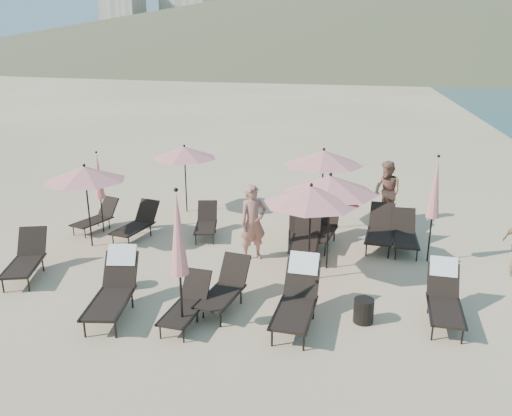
% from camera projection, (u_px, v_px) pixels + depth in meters
% --- Properties ---
extents(ground, '(800.00, 800.00, 0.00)m').
position_uv_depth(ground, '(272.00, 316.00, 9.84)').
color(ground, '#D6BA8C').
rests_on(ground, ground).
extents(volcanic_headland, '(690.00, 690.00, 55.00)m').
position_uv_depth(volcanic_headland, '(512.00, 11.00, 268.20)').
color(volcanic_headland, brown).
rests_on(volcanic_headland, ground).
extents(hotel_skyline, '(109.00, 82.00, 55.00)m').
position_uv_depth(hotel_skyline, '(201.00, 16.00, 274.95)').
color(hotel_skyline, beige).
rests_on(hotel_skyline, ground).
extents(lounger_0, '(1.18, 1.82, 0.98)m').
position_uv_depth(lounger_0, '(26.00, 258.00, 11.47)').
color(lounger_0, black).
rests_on(lounger_0, ground).
extents(lounger_1, '(1.02, 1.97, 1.17)m').
position_uv_depth(lounger_1, '(114.00, 286.00, 9.86)').
color(lounger_1, black).
rests_on(lounger_1, ground).
extents(lounger_2, '(0.65, 1.50, 0.85)m').
position_uv_depth(lounger_2, '(187.00, 303.00, 9.53)').
color(lounger_2, black).
rests_on(lounger_2, ground).
extents(lounger_3, '(0.83, 1.67, 0.92)m').
position_uv_depth(lounger_3, '(225.00, 288.00, 10.09)').
color(lounger_3, black).
rests_on(lounger_3, ground).
extents(lounger_4, '(0.74, 1.89, 1.16)m').
position_uv_depth(lounger_4, '(298.00, 296.00, 9.49)').
color(lounger_4, black).
rests_on(lounger_4, ground).
extents(lounger_5, '(0.66, 1.70, 1.05)m').
position_uv_depth(lounger_5, '(445.00, 296.00, 9.61)').
color(lounger_5, black).
rests_on(lounger_5, ground).
extents(lounger_6, '(0.96, 1.58, 0.85)m').
position_uv_depth(lounger_6, '(97.00, 217.00, 14.54)').
color(lounger_6, black).
rests_on(lounger_6, ground).
extents(lounger_7, '(0.88, 1.71, 0.94)m').
position_uv_depth(lounger_7, '(137.00, 223.00, 13.90)').
color(lounger_7, black).
rests_on(lounger_7, ground).
extents(lounger_8, '(0.91, 1.59, 0.86)m').
position_uv_depth(lounger_8, '(206.00, 222.00, 14.07)').
color(lounger_8, black).
rests_on(lounger_8, ground).
extents(lounger_9, '(0.91, 1.80, 0.99)m').
position_uv_depth(lounger_9, '(301.00, 233.00, 13.07)').
color(lounger_9, black).
rests_on(lounger_9, ground).
extents(lounger_10, '(0.76, 1.85, 1.05)m').
position_uv_depth(lounger_10, '(306.00, 236.00, 12.76)').
color(lounger_10, black).
rests_on(lounger_10, ground).
extents(lounger_11, '(0.67, 1.66, 0.94)m').
position_uv_depth(lounger_11, '(405.00, 234.00, 13.07)').
color(lounger_11, black).
rests_on(lounger_11, ground).
extents(lounger_12, '(0.90, 1.85, 1.02)m').
position_uv_depth(lounger_12, '(322.00, 227.00, 13.47)').
color(lounger_12, black).
rests_on(lounger_12, ground).
extents(lounger_13, '(0.79, 1.81, 1.01)m').
position_uv_depth(lounger_13, '(380.00, 229.00, 13.29)').
color(lounger_13, black).
rests_on(lounger_13, ground).
extents(umbrella_open_0, '(2.10, 2.10, 2.25)m').
position_uv_depth(umbrella_open_0, '(85.00, 174.00, 12.84)').
color(umbrella_open_0, black).
rests_on(umbrella_open_0, ground).
extents(umbrella_open_1, '(2.12, 2.12, 2.28)m').
position_uv_depth(umbrella_open_1, '(311.00, 195.00, 10.85)').
color(umbrella_open_1, black).
rests_on(umbrella_open_1, ground).
extents(umbrella_open_2, '(2.20, 2.20, 2.37)m').
position_uv_depth(umbrella_open_2, '(330.00, 184.00, 11.42)').
color(umbrella_open_2, black).
rests_on(umbrella_open_2, ground).
extents(umbrella_open_3, '(2.05, 2.05, 2.21)m').
position_uv_depth(umbrella_open_3, '(184.00, 153.00, 15.77)').
color(umbrella_open_3, black).
rests_on(umbrella_open_3, ground).
extents(umbrella_open_4, '(2.26, 2.26, 2.43)m').
position_uv_depth(umbrella_open_4, '(324.00, 158.00, 14.05)').
color(umbrella_open_4, black).
rests_on(umbrella_open_4, ground).
extents(umbrella_closed_0, '(0.33, 0.33, 2.79)m').
position_uv_depth(umbrella_closed_0, '(178.00, 235.00, 8.69)').
color(umbrella_closed_0, black).
rests_on(umbrella_closed_0, ground).
extents(umbrella_closed_1, '(0.32, 0.32, 2.70)m').
position_uv_depth(umbrella_closed_1, '(435.00, 189.00, 11.87)').
color(umbrella_closed_1, black).
rests_on(umbrella_closed_1, ground).
extents(umbrella_closed_2, '(0.28, 0.28, 2.37)m').
position_uv_depth(umbrella_closed_2, '(99.00, 176.00, 14.01)').
color(umbrella_closed_2, black).
rests_on(umbrella_closed_2, ground).
extents(side_table_0, '(0.43, 0.43, 0.46)m').
position_uv_depth(side_table_0, '(121.00, 278.00, 10.99)').
color(side_table_0, black).
rests_on(side_table_0, ground).
extents(side_table_1, '(0.39, 0.39, 0.48)m').
position_uv_depth(side_table_1, '(364.00, 311.00, 9.57)').
color(side_table_1, black).
rests_on(side_table_1, ground).
extents(beachgoer_a, '(0.83, 0.79, 1.92)m').
position_uv_depth(beachgoer_a, '(253.00, 223.00, 12.33)').
color(beachgoer_a, '#A26858').
rests_on(beachgoer_a, ground).
extents(beachgoer_b, '(1.13, 1.16, 1.88)m').
position_uv_depth(beachgoer_b, '(387.00, 192.00, 15.08)').
color(beachgoer_b, '#9A674F').
rests_on(beachgoer_b, ground).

